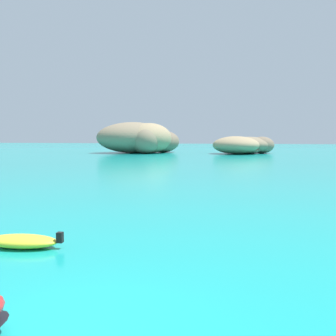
{
  "coord_description": "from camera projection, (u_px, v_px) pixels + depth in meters",
  "views": [
    {
      "loc": [
        3.33,
        -6.24,
        3.84
      ],
      "look_at": [
        -2.87,
        19.35,
        1.63
      ],
      "focal_mm": 39.89,
      "sensor_mm": 36.0,
      "label": 1
    }
  ],
  "objects": [
    {
      "name": "islet_large",
      "position": [
        143.0,
        140.0,
        88.84
      ],
      "size": [
        22.05,
        23.02,
        7.28
      ],
      "color": "#9E8966",
      "rests_on": "ground"
    },
    {
      "name": "islet_small",
      "position": [
        245.0,
        145.0,
        84.95
      ],
      "size": [
        16.16,
        16.81,
        3.97
      ],
      "color": "#9E8966",
      "rests_on": "ground"
    },
    {
      "name": "dinghy_tender",
      "position": [
        22.0,
        241.0,
        12.96
      ],
      "size": [
        2.85,
        1.38,
        0.58
      ],
      "color": "yellow",
      "rests_on": "ground"
    }
  ]
}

